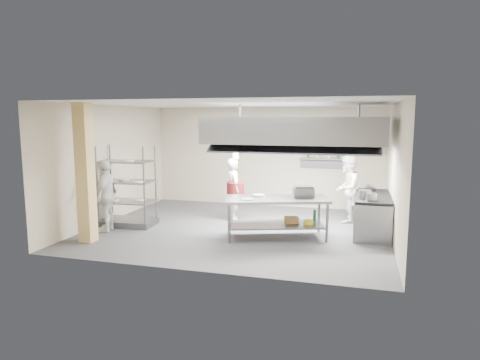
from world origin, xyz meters
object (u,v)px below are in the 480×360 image
(chef_head, at_px, (234,189))
(pass_rack, at_px, (127,186))
(stockpot, at_px, (365,194))
(chef_plating, at_px, (107,195))
(griddle, at_px, (303,192))
(island, at_px, (276,218))
(cooking_range, at_px, (372,215))
(chef_line, at_px, (347,189))

(chef_head, bearing_deg, pass_rack, 92.33)
(stockpot, bearing_deg, chef_plating, -170.37)
(griddle, xyz_separation_m, stockpot, (1.33, 0.22, -0.02))
(island, xyz_separation_m, cooking_range, (2.08, 1.00, -0.04))
(chef_plating, distance_m, stockpot, 5.98)
(pass_rack, distance_m, stockpot, 5.71)
(island, bearing_deg, stockpot, -2.95)
(pass_rack, relative_size, chef_plating, 1.17)
(pass_rack, height_order, chef_head, pass_rack)
(stockpot, bearing_deg, island, -165.03)
(cooking_range, xyz_separation_m, stockpot, (-0.18, -0.49, 0.58))
(stockpot, bearing_deg, chef_head, 164.82)
(pass_rack, xyz_separation_m, cooking_range, (5.88, 0.89, -0.58))
(pass_rack, height_order, chef_plating, pass_rack)
(chef_plating, bearing_deg, stockpot, 89.05)
(griddle, bearing_deg, chef_head, 134.28)
(chef_line, xyz_separation_m, chef_plating, (-5.47, -2.43, -0.02))
(chef_head, distance_m, chef_line, 2.92)
(island, bearing_deg, chef_head, 117.00)
(chef_line, bearing_deg, chef_head, -62.14)
(island, xyz_separation_m, stockpot, (1.90, 0.51, 0.54))
(chef_plating, bearing_deg, chef_head, 115.44)
(griddle, bearing_deg, cooking_range, 8.99)
(island, distance_m, chef_plating, 4.05)
(griddle, relative_size, stockpot, 1.63)
(cooking_range, relative_size, stockpot, 7.22)
(chef_head, bearing_deg, stockpot, -131.11)
(chef_line, bearing_deg, chef_plating, -48.85)
(chef_head, height_order, griddle, chef_head)
(chef_plating, bearing_deg, griddle, 89.15)
(chef_head, xyz_separation_m, griddle, (1.96, -1.11, 0.20))
(pass_rack, xyz_separation_m, stockpot, (5.70, 0.40, -0.01))
(cooking_range, height_order, chef_plating, chef_plating)
(island, height_order, chef_plating, chef_plating)
(chef_head, relative_size, chef_line, 0.93)
(chef_head, xyz_separation_m, stockpot, (3.29, -0.89, 0.18))
(island, height_order, stockpot, stockpot)
(island, height_order, pass_rack, pass_rack)
(stockpot, bearing_deg, pass_rack, -175.99)
(stockpot, bearing_deg, griddle, -170.69)
(griddle, bearing_deg, pass_rack, 166.24)
(cooking_range, distance_m, chef_head, 3.52)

